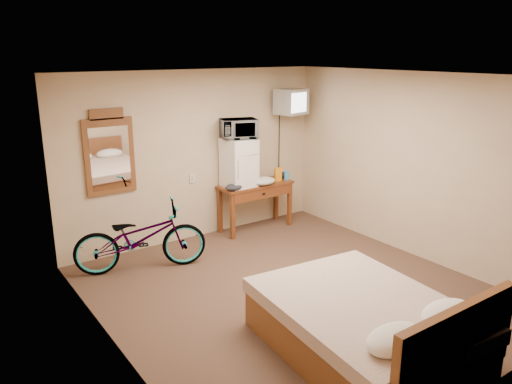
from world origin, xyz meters
TOP-DOWN VIEW (x-y plane):
  - room at (-0.00, 0.00)m, footprint 4.60×4.64m
  - desk at (0.90, 2.00)m, footprint 1.20×0.47m
  - mini_fridge at (0.60, 2.05)m, footprint 0.47×0.46m
  - microwave at (0.60, 2.05)m, footprint 0.61×0.51m
  - snack_bag at (1.27, 1.95)m, footprint 0.12×0.09m
  - blue_cup at (1.44, 1.94)m, footprint 0.08×0.08m
  - cloth_cream at (0.95, 1.90)m, footprint 0.39×0.30m
  - cloth_dark_a at (0.40, 1.89)m, footprint 0.27×0.20m
  - cloth_dark_b at (1.44, 2.09)m, footprint 0.22×0.18m
  - crt_television at (1.57, 2.02)m, footprint 0.52×0.61m
  - wall_mirror at (-1.30, 2.27)m, footprint 0.67×0.04m
  - bicycle at (-1.20, 1.63)m, footprint 1.77×1.08m
  - bed at (-0.23, -1.38)m, footprint 1.68×2.11m

SIDE VIEW (x-z plane):
  - bed at x=-0.23m, z-range -0.15..0.75m
  - bicycle at x=-1.20m, z-range 0.00..0.88m
  - desk at x=0.90m, z-range 0.24..0.99m
  - cloth_dark_a at x=0.40m, z-range 0.75..0.85m
  - cloth_dark_b at x=1.44m, z-range 0.75..0.85m
  - cloth_cream at x=0.95m, z-range 0.75..0.87m
  - blue_cup at x=1.44m, z-range 0.75..0.89m
  - snack_bag at x=1.27m, z-range 0.75..0.97m
  - mini_fridge at x=0.60m, z-range 0.75..1.49m
  - room at x=0.00m, z-range 0.00..2.50m
  - wall_mirror at x=-1.30m, z-range 0.88..2.02m
  - microwave at x=0.60m, z-range 1.49..1.78m
  - crt_television at x=1.57m, z-range 1.78..2.17m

